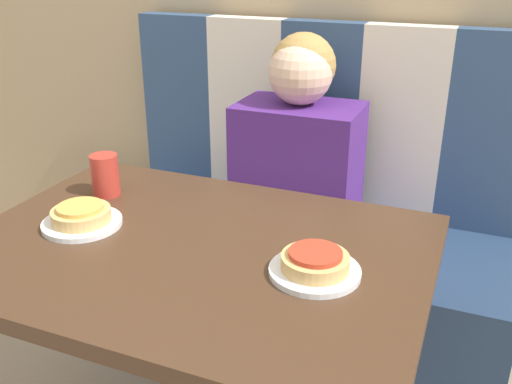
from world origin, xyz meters
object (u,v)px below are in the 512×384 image
object	(u,v)px
pizza_left	(81,214)
drinking_cup	(105,175)
person	(299,144)
plate_left	(82,223)
pizza_right	(315,261)
plate_right	(315,271)

from	to	relation	value
pizza_left	drinking_cup	world-z (taller)	drinking_cup
person	plate_left	size ratio (longest dim) A/B	3.62
pizza_right	plate_left	bearing A→B (deg)	180.00
person	pizza_left	distance (m)	0.77
person	pizza_left	size ratio (longest dim) A/B	4.89
plate_left	pizza_left	xyz separation A→B (m)	(-0.00, -0.00, 0.02)
person	pizza_right	size ratio (longest dim) A/B	4.89
person	plate_right	world-z (taller)	person
person	plate_right	size ratio (longest dim) A/B	3.62
plate_left	pizza_right	bearing A→B (deg)	-0.00
plate_right	pizza_left	size ratio (longest dim) A/B	1.35
plate_left	drinking_cup	world-z (taller)	drinking_cup
pizza_right	person	bearing A→B (deg)	110.68
plate_right	drinking_cup	xyz separation A→B (m)	(-0.59, 0.17, 0.05)
drinking_cup	pizza_left	bearing A→B (deg)	-72.20
pizza_right	drinking_cup	world-z (taller)	drinking_cup
plate_right	pizza_right	xyz separation A→B (m)	(0.00, -0.00, 0.02)
person	pizza_right	world-z (taller)	person
plate_left	plate_right	bearing A→B (deg)	0.00
plate_right	drinking_cup	size ratio (longest dim) A/B	1.68
person	pizza_right	distance (m)	0.77
pizza_left	plate_right	bearing A→B (deg)	0.00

